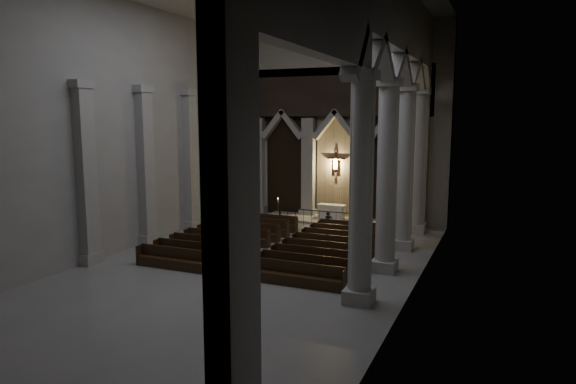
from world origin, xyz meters
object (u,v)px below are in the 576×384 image
object	(u,v)px
candle_stand_left	(278,214)
candle_stand_right	(379,222)
altar_rail	(320,216)
pews	(276,246)
altar	(331,211)
worshipper	(328,222)

from	to	relation	value
candle_stand_left	candle_stand_right	distance (m)	6.54
altar_rail	candle_stand_left	xyz separation A→B (m)	(-3.13, 0.97, -0.30)
candle_stand_right	altar_rail	bearing A→B (deg)	-168.72
candle_stand_right	pews	distance (m)	7.64
candle_stand_left	pews	bearing A→B (deg)	-66.31
altar	worshipper	size ratio (longest dim) A/B	1.39
pews	worshipper	bearing A→B (deg)	78.16
candle_stand_right	candle_stand_left	bearing A→B (deg)	177.47
candle_stand_left	pews	xyz separation A→B (m)	(3.13, -7.13, -0.08)
candle_stand_left	worshipper	bearing A→B (deg)	-29.32
candle_stand_left	pews	size ratio (longest dim) A/B	0.15
altar_rail	worshipper	bearing A→B (deg)	-53.36
altar	altar_rail	xyz separation A→B (m)	(-0.05, -2.07, 0.08)
worshipper	altar	bearing A→B (deg)	83.46
candle_stand_left	candle_stand_right	size ratio (longest dim) A/B	0.88
altar	candle_stand_right	size ratio (longest dim) A/B	1.09
altar	pews	world-z (taller)	altar
candle_stand_right	worshipper	size ratio (longest dim) A/B	1.27
altar_rail	worshipper	xyz separation A→B (m)	(1.01, -1.36, -0.05)
altar_rail	worshipper	world-z (taller)	worshipper
worshipper	candle_stand_right	bearing A→B (deg)	18.22
altar	candle_stand_right	distance (m)	3.63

